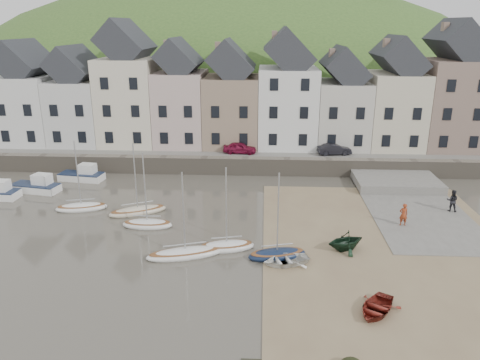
# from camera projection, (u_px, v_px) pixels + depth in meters

# --- Properties ---
(ground) EXTENTS (160.00, 160.00, 0.00)m
(ground) POSITION_uv_depth(u_px,v_px,m) (236.00, 246.00, 33.68)
(ground) COLOR #4D483C
(ground) RESTS_ON ground
(quay_land) EXTENTS (90.00, 30.00, 1.50)m
(quay_land) POSITION_uv_depth(u_px,v_px,m) (250.00, 135.00, 63.74)
(quay_land) COLOR #385C25
(quay_land) RESTS_ON ground
(quay_street) EXTENTS (70.00, 7.00, 0.10)m
(quay_street) POSITION_uv_depth(u_px,v_px,m) (247.00, 151.00, 52.60)
(quay_street) COLOR slate
(quay_street) RESTS_ON quay_land
(seawall) EXTENTS (70.00, 1.20, 1.80)m
(seawall) POSITION_uv_depth(u_px,v_px,m) (245.00, 166.00, 49.49)
(seawall) COLOR slate
(seawall) RESTS_ON ground
(beach) EXTENTS (18.00, 26.00, 0.06)m
(beach) POSITION_uv_depth(u_px,v_px,m) (390.00, 249.00, 33.12)
(beach) COLOR #7F694D
(beach) RESTS_ON ground
(slipway) EXTENTS (8.00, 18.00, 0.12)m
(slipway) POSITION_uv_depth(u_px,v_px,m) (413.00, 208.00, 40.48)
(slipway) COLOR slate
(slipway) RESTS_ON ground
(hillside) EXTENTS (134.40, 84.00, 84.00)m
(hillside) POSITION_uv_depth(u_px,v_px,m) (230.00, 193.00, 96.46)
(hillside) COLOR #385C25
(hillside) RESTS_ON ground
(townhouse_terrace) EXTENTS (61.05, 8.00, 13.93)m
(townhouse_terrace) POSITION_uv_depth(u_px,v_px,m) (263.00, 96.00, 53.98)
(townhouse_terrace) COLOR silver
(townhouse_terrace) RESTS_ON quay_land
(sailboat_0) EXTENTS (4.56, 2.50, 6.32)m
(sailboat_0) POSITION_uv_depth(u_px,v_px,m) (81.00, 207.00, 40.07)
(sailboat_0) COLOR white
(sailboat_0) RESTS_ON ground
(sailboat_1) EXTENTS (3.98, 1.52, 6.32)m
(sailboat_1) POSITION_uv_depth(u_px,v_px,m) (147.00, 224.00, 36.69)
(sailboat_1) COLOR white
(sailboat_1) RESTS_ON ground
(sailboat_2) EXTENTS (5.01, 3.43, 6.32)m
(sailboat_2) POSITION_uv_depth(u_px,v_px,m) (138.00, 211.00, 39.29)
(sailboat_2) COLOR beige
(sailboat_2) RESTS_ON ground
(sailboat_3) EXTENTS (4.20, 2.31, 6.32)m
(sailboat_3) POSITION_uv_depth(u_px,v_px,m) (227.00, 246.00, 33.04)
(sailboat_3) COLOR white
(sailboat_3) RESTS_ON ground
(sailboat_4) EXTENTS (5.59, 3.06, 6.32)m
(sailboat_4) POSITION_uv_depth(u_px,v_px,m) (185.00, 253.00, 32.02)
(sailboat_4) COLOR white
(sailboat_4) RESTS_ON ground
(sailboat_5) EXTENTS (4.31, 2.48, 6.32)m
(sailboat_5) POSITION_uv_depth(u_px,v_px,m) (277.00, 254.00, 31.89)
(sailboat_5) COLOR #13203C
(sailboat_5) RESTS_ON ground
(motorboat_0) EXTENTS (4.86, 2.57, 1.70)m
(motorboat_0) POSITION_uv_depth(u_px,v_px,m) (37.00, 186.00, 44.39)
(motorboat_0) COLOR white
(motorboat_0) RESTS_ON ground
(motorboat_2) EXTENTS (4.68, 2.34, 1.70)m
(motorboat_2) POSITION_uv_depth(u_px,v_px,m) (83.00, 175.00, 47.63)
(motorboat_2) COLOR white
(motorboat_2) RESTS_ON ground
(rowboat_white) EXTENTS (3.68, 3.13, 0.65)m
(rowboat_white) POSITION_uv_depth(u_px,v_px,m) (286.00, 260.00, 30.86)
(rowboat_white) COLOR white
(rowboat_white) RESTS_ON beach
(rowboat_green) EXTENTS (3.50, 3.31, 1.46)m
(rowboat_green) POSITION_uv_depth(u_px,v_px,m) (346.00, 240.00, 32.70)
(rowboat_green) COLOR black
(rowboat_green) RESTS_ON beach
(rowboat_red) EXTENTS (3.52, 3.79, 0.64)m
(rowboat_red) POSITION_uv_depth(u_px,v_px,m) (376.00, 307.00, 25.68)
(rowboat_red) COLOR maroon
(rowboat_red) RESTS_ON beach
(person_red) EXTENTS (0.67, 0.45, 1.83)m
(person_red) POSITION_uv_depth(u_px,v_px,m) (404.00, 214.00, 36.52)
(person_red) COLOR #93371A
(person_red) RESTS_ON slipway
(person_dark) EXTENTS (1.09, 0.96, 1.89)m
(person_dark) POSITION_uv_depth(u_px,v_px,m) (452.00, 201.00, 39.31)
(person_dark) COLOR black
(person_dark) RESTS_ON slipway
(car_left) EXTENTS (3.74, 1.73, 1.24)m
(car_left) POSITION_uv_depth(u_px,v_px,m) (240.00, 148.00, 51.47)
(car_left) COLOR maroon
(car_left) RESTS_ON quay_street
(car_right) EXTENTS (3.81, 1.77, 1.21)m
(car_right) POSITION_uv_depth(u_px,v_px,m) (334.00, 149.00, 50.96)
(car_right) COLOR black
(car_right) RESTS_ON quay_street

